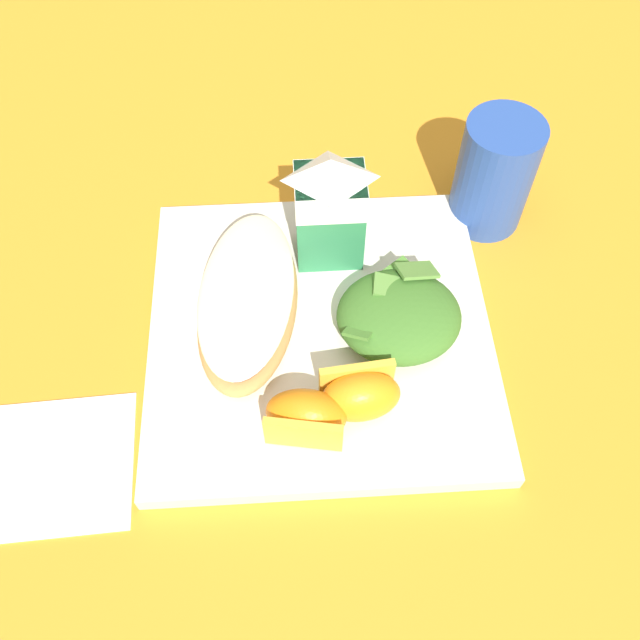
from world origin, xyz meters
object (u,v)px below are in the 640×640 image
cheesy_pizza_bread (248,301)px  white_plate (320,332)px  drinking_blue_cup (494,174)px  paper_napkin (60,465)px  green_salad_pile (399,316)px  orange_wedge_middle (360,394)px  orange_wedge_front (306,416)px  milk_carton (330,206)px

cheesy_pizza_bread → white_plate: bearing=-15.6°
drinking_blue_cup → paper_napkin: bearing=-147.9°
cheesy_pizza_bread → green_salad_pile: bearing=-10.5°
orange_wedge_middle → drinking_blue_cup: (0.14, 0.20, 0.02)m
orange_wedge_middle → drinking_blue_cup: 0.24m
white_plate → orange_wedge_middle: size_ratio=4.42×
green_salad_pile → orange_wedge_front: 0.11m
cheesy_pizza_bread → milk_carton: bearing=41.6°
orange_wedge_middle → drinking_blue_cup: drinking_blue_cup is taller
cheesy_pizza_bread → orange_wedge_middle: bearing=-47.3°
milk_carton → paper_napkin: bearing=-139.9°
green_salad_pile → milk_carton: milk_carton is taller
green_salad_pile → paper_napkin: green_salad_pile is taller
drinking_blue_cup → cheesy_pizza_bread: bearing=-153.3°
white_plate → orange_wedge_front: (-0.02, -0.09, 0.03)m
cheesy_pizza_bread → paper_napkin: size_ratio=1.62×
drinking_blue_cup → white_plate: bearing=-142.0°
orange_wedge_middle → milk_carton: bearing=94.8°
orange_wedge_middle → drinking_blue_cup: bearing=55.8°
milk_carton → orange_wedge_front: 0.18m
paper_napkin → cheesy_pizza_bread: bearing=39.3°
green_salad_pile → milk_carton: bearing=120.5°
white_plate → cheesy_pizza_bread: size_ratio=1.57×
cheesy_pizza_bread → green_salad_pile: green_salad_pile is taller
white_plate → orange_wedge_front: size_ratio=4.28×
milk_carton → paper_napkin: 0.29m
green_salad_pile → orange_wedge_middle: (-0.04, -0.07, -0.00)m
orange_wedge_middle → paper_napkin: bearing=-173.0°
cheesy_pizza_bread → orange_wedge_front: bearing=-68.2°
milk_carton → paper_napkin: size_ratio=1.00×
milk_carton → orange_wedge_middle: bearing=-85.2°
white_plate → green_salad_pile: size_ratio=2.80×
cheesy_pizza_bread → orange_wedge_front: size_ratio=2.73×
orange_wedge_front → drinking_blue_cup: (0.18, 0.22, 0.02)m
white_plate → milk_carton: (0.01, 0.08, 0.07)m
orange_wedge_middle → orange_wedge_front: bearing=-159.5°
white_plate → paper_napkin: (-0.20, -0.10, -0.01)m
orange_wedge_front → paper_napkin: orange_wedge_front is taller
cheesy_pizza_bread → paper_napkin: cheesy_pizza_bread is taller
milk_carton → orange_wedge_middle: (0.01, -0.15, -0.04)m
cheesy_pizza_bread → green_salad_pile: 0.12m
orange_wedge_front → cheesy_pizza_bread: bearing=111.8°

